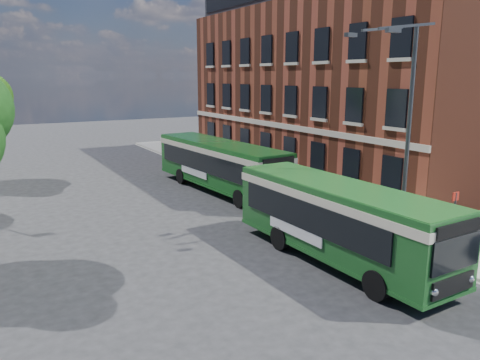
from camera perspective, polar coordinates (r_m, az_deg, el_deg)
ground at (r=19.95m, az=4.45°, el=-7.93°), size 120.00×120.00×0.00m
pavement at (r=30.07m, az=6.95°, el=-0.78°), size 6.00×48.00×0.15m
kerb_line at (r=28.42m, az=2.00°, el=-1.63°), size 0.12×48.00×0.01m
brick_office at (r=36.81m, az=12.40°, el=12.28°), size 12.10×26.00×14.20m
street_lamp at (r=20.55m, az=19.21°, el=5.78°), size 2.96×2.38×9.00m
bus_stop_sign at (r=20.42m, az=24.60°, el=-4.12°), size 0.35×0.08×2.52m
bus_front at (r=18.10m, az=11.92°, el=-4.22°), size 2.85×10.04×3.02m
bus_rear at (r=28.81m, az=-2.49°, el=2.29°), size 3.36×11.89×3.02m
pedestrian_a at (r=21.09m, az=23.29°, el=-4.94°), size 0.69×0.53×1.69m
pedestrian_b at (r=21.63m, az=22.40°, el=-4.70°), size 0.80×0.66×1.51m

